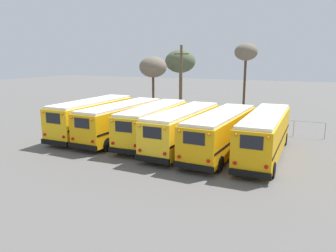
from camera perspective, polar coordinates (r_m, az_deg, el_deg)
name	(u,v)px	position (r m, az deg, el deg)	size (l,w,h in m)	color
ground_plane	(169,145)	(26.28, 0.09, -3.33)	(160.00, 160.00, 0.00)	#5B5956
school_bus_0	(93,117)	(29.71, -13.01, 1.57)	(2.65, 9.64, 3.20)	yellow
school_bus_1	(122,120)	(28.13, -8.05, 1.04)	(2.91, 10.20, 3.03)	#E5A00C
school_bus_2	(154,123)	(26.79, -2.53, 0.59)	(2.78, 10.02, 3.02)	yellow
school_bus_3	(183,128)	(24.86, 2.71, -0.27)	(2.78, 10.05, 3.04)	yellow
school_bus_4	(221,132)	(23.82, 9.23, -0.97)	(3.08, 10.30, 3.03)	#E5A00C
school_bus_5	(265,134)	(23.81, 16.51, -1.26)	(2.47, 10.87, 3.10)	#E5A00C
utility_pole	(181,80)	(38.41, 2.30, 7.98)	(1.80, 0.29, 8.27)	brown
bare_tree_0	(153,67)	(42.77, -2.62, 10.17)	(3.54, 3.54, 7.00)	#473323
bare_tree_1	(180,61)	(46.13, 2.15, 11.17)	(4.20, 4.20, 7.93)	brown
bare_tree_2	(246,53)	(43.80, 13.43, 12.25)	(2.91, 2.91, 8.66)	#473323
fence_line	(199,118)	(32.75, 5.42, 1.45)	(22.90, 0.06, 1.42)	#939399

